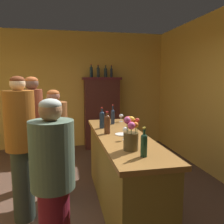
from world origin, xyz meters
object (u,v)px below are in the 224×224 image
display_bottle_left (91,71)px  patron_near_entrance (53,182)px  bar_counter (121,171)px  cheese_plate (122,134)px  display_cabinet (102,111)px  wine_bottle_pinot (102,119)px  wine_glass_front (125,130)px  wine_bottle_riesling (144,144)px  wine_bottle_malbec (107,123)px  display_bottle_midleft (98,72)px  display_bottle_center (106,72)px  display_bottle_midright (111,72)px  patron_in_navy (21,143)px  patron_in_grey (34,126)px  patron_redhead (55,141)px  wine_bottle_merlot (113,116)px  flower_arrangement (131,135)px  wine_glass_mid (121,116)px

display_bottle_left → patron_near_entrance: bearing=-101.7°
bar_counter → display_bottle_left: (-0.06, 2.78, 1.37)m
cheese_plate → patron_near_entrance: bearing=-132.5°
display_cabinet → wine_bottle_pinot: (-0.37, -2.32, 0.22)m
wine_glass_front → display_bottle_left: 3.12m
display_bottle_left → display_cabinet: bearing=0.0°
wine_bottle_riesling → wine_bottle_malbec: bearing=99.8°
wine_glass_front → patron_near_entrance: size_ratio=0.10×
wine_bottle_malbec → display_bottle_midleft: display_bottle_midleft is taller
wine_bottle_riesling → patron_near_entrance: (-0.81, -0.04, -0.27)m
display_cabinet → display_bottle_left: bearing=180.0°
display_bottle_center → patron_near_entrance: bearing=-106.8°
bar_counter → display_bottle_midright: (0.43, 2.78, 1.36)m
bar_counter → wine_bottle_pinot: size_ratio=7.62×
cheese_plate → patron_in_navy: patron_in_navy is taller
display_bottle_center → patron_near_entrance: display_bottle_center is taller
bar_counter → wine_bottle_riesling: size_ratio=8.38×
display_bottle_center → patron_in_navy: size_ratio=0.17×
patron_in_navy → wine_glass_front: bearing=-26.2°
wine_bottle_malbec → wine_bottle_riesling: wine_bottle_malbec is taller
display_bottle_center → patron_in_grey: display_bottle_center is taller
wine_bottle_malbec → display_bottle_midleft: size_ratio=0.99×
display_bottle_midleft → patron_redhead: 2.76m
wine_bottle_malbec → wine_glass_front: (0.15, -0.35, -0.02)m
wine_bottle_merlot → display_bottle_midright: display_bottle_midright is taller
wine_bottle_merlot → wine_bottle_riesling: size_ratio=1.12×
wine_bottle_merlot → display_bottle_left: (-0.09, 2.06, 0.76)m
flower_arrangement → patron_redhead: 1.33m
display_bottle_midright → patron_near_entrance: 4.01m
flower_arrangement → patron_redhead: patron_redhead is taller
display_bottle_midleft → bar_counter: bearing=-92.2°
wine_bottle_riesling → flower_arrangement: bearing=106.5°
bar_counter → wine_bottle_merlot: bearing=87.3°
display_bottle_center → patron_redhead: 2.82m
display_bottle_left → display_bottle_midleft: display_bottle_left is taller
wine_bottle_pinot → display_bottle_center: bearing=78.5°
display_bottle_left → patron_redhead: 2.71m
wine_bottle_malbec → flower_arrangement: (0.10, -0.74, 0.02)m
display_cabinet → wine_glass_front: bearing=-94.0°
display_bottle_midleft → patron_in_grey: size_ratio=0.17×
display_bottle_center → patron_in_navy: (-1.51, -2.79, -0.91)m
wine_glass_mid → display_bottle_left: bearing=98.2°
display_bottle_left → display_bottle_midright: display_bottle_left is taller
flower_arrangement → wine_bottle_pinot: bearing=95.9°
wine_bottle_pinot → flower_arrangement: bearing=-84.1°
wine_glass_mid → patron_redhead: 1.19m
wine_bottle_merlot → wine_bottle_malbec: bearing=-108.2°
wine_bottle_riesling → display_bottle_midleft: bearing=88.2°
display_bottle_midright → display_bottle_center: bearing=180.0°
wine_bottle_malbec → display_bottle_midright: size_ratio=1.01×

